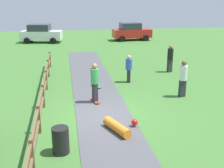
% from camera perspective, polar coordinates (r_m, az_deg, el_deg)
% --- Properties ---
extents(ground_plane, '(60.00, 60.00, 0.00)m').
position_cam_1_polar(ground_plane, '(12.52, -1.69, -6.10)').
color(ground_plane, '#427533').
extents(asphalt_path, '(2.40, 28.00, 0.02)m').
position_cam_1_polar(asphalt_path, '(12.52, -1.69, -6.06)').
color(asphalt_path, '#515156').
rests_on(asphalt_path, ground_plane).
extents(wooden_fence, '(0.12, 18.12, 1.10)m').
position_cam_1_polar(wooden_fence, '(12.22, -13.91, -3.87)').
color(wooden_fence, brown).
rests_on(wooden_fence, ground_plane).
extents(trash_bin, '(0.56, 0.56, 0.90)m').
position_cam_1_polar(trash_bin, '(9.69, -10.17, -10.95)').
color(trash_bin, black).
rests_on(trash_bin, ground_plane).
extents(skater_riding, '(0.46, 0.82, 1.92)m').
position_cam_1_polar(skater_riding, '(13.54, -3.44, 0.68)').
color(skater_riding, '#B23326').
rests_on(skater_riding, asphalt_path).
extents(skater_fallen, '(1.35, 1.46, 0.36)m').
position_cam_1_polar(skater_fallen, '(10.99, 1.29, -8.48)').
color(skater_fallen, orange).
rests_on(skater_fallen, asphalt_path).
extents(skateboard_loose, '(0.54, 0.81, 0.08)m').
position_cam_1_polar(skateboard_loose, '(16.02, -3.18, -0.40)').
color(skateboard_loose, '#338C4C').
rests_on(skateboard_loose, asphalt_path).
extents(bystander_blue, '(0.47, 0.47, 1.63)m').
position_cam_1_polar(bystander_blue, '(16.78, 3.36, 3.29)').
color(bystander_blue, '#2D2D33').
rests_on(bystander_blue, ground_plane).
extents(bystander_white, '(0.47, 0.47, 1.88)m').
position_cam_1_polar(bystander_white, '(14.75, 13.94, 1.40)').
color(bystander_white, '#2D2D33').
rests_on(bystander_white, ground_plane).
extents(bystander_black, '(0.49, 0.49, 1.82)m').
position_cam_1_polar(bystander_black, '(19.35, 11.48, 5.26)').
color(bystander_black, '#2D2D33').
rests_on(bystander_black, ground_plane).
extents(parked_car_white, '(4.42, 2.52, 1.92)m').
position_cam_1_polar(parked_car_white, '(31.66, -13.91, 9.72)').
color(parked_car_white, silver).
rests_on(parked_car_white, ground_plane).
extents(parked_car_red, '(4.28, 2.17, 1.92)m').
position_cam_1_polar(parked_car_red, '(32.41, 3.89, 10.35)').
color(parked_car_red, red).
rests_on(parked_car_red, ground_plane).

